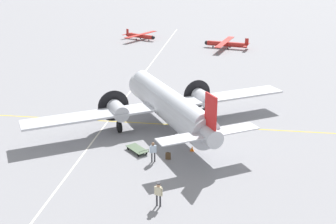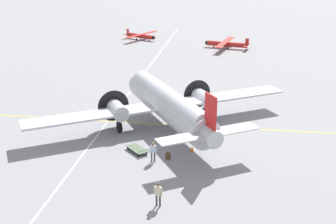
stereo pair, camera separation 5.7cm
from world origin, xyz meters
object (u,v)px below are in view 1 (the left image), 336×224
at_px(airliner_main, 166,103).
at_px(traffic_cone, 192,149).
at_px(light_aircraft_distant, 226,44).
at_px(crew_foreground, 158,192).
at_px(light_aircraft_taxiing, 141,36).
at_px(passenger_boarding, 153,150).
at_px(baggage_cart, 137,149).
at_px(suitcase_near_door, 168,156).

xyz_separation_m(airliner_main, traffic_cone, (3.07, -5.08, -2.42)).
distance_m(airliner_main, light_aircraft_distant, 39.83).
distance_m(crew_foreground, light_aircraft_taxiing, 61.23).
distance_m(crew_foreground, light_aircraft_distant, 53.72).
bearing_deg(traffic_cone, passenger_boarding, -139.76).
distance_m(baggage_cart, light_aircraft_distant, 45.97).
height_order(airliner_main, crew_foreground, airliner_main).
height_order(suitcase_near_door, light_aircraft_taxiing, light_aircraft_taxiing).
bearing_deg(light_aircraft_distant, traffic_cone, 99.60).
bearing_deg(light_aircraft_distant, airliner_main, 94.81).
relative_size(suitcase_near_door, light_aircraft_distant, 0.06).
relative_size(crew_foreground, baggage_cart, 0.78).
xyz_separation_m(crew_foreground, traffic_cone, (1.51, 9.08, -0.94)).
bearing_deg(baggage_cart, crew_foreground, 157.30).
bearing_deg(light_aircraft_taxiing, suitcase_near_door, -50.40).
xyz_separation_m(baggage_cart, light_aircraft_taxiing, (-10.35, 51.54, 0.53)).
xyz_separation_m(airliner_main, light_aircraft_distant, (5.30, 39.44, -1.76)).
xyz_separation_m(crew_foreground, light_aircraft_distant, (3.74, 53.59, -0.28)).
bearing_deg(passenger_boarding, baggage_cart, -68.98).
relative_size(suitcase_near_door, light_aircraft_taxiing, 0.07).
relative_size(passenger_boarding, traffic_cone, 3.92).
xyz_separation_m(airliner_main, light_aircraft_taxiing, (-12.05, 45.54, -1.82)).
xyz_separation_m(passenger_boarding, light_aircraft_taxiing, (-12.09, 53.19, -0.29)).
distance_m(baggage_cart, light_aircraft_taxiing, 52.57).
relative_size(light_aircraft_taxiing, traffic_cone, 20.30).
relative_size(suitcase_near_door, baggage_cart, 0.28).
distance_m(passenger_boarding, light_aircraft_taxiing, 54.55).
distance_m(airliner_main, passenger_boarding, 7.80).
relative_size(passenger_boarding, baggage_cart, 0.76).
bearing_deg(airliner_main, passenger_boarding, 148.60).
xyz_separation_m(light_aircraft_distant, traffic_cone, (-2.23, -44.52, -0.65)).
distance_m(baggage_cart, traffic_cone, 4.86).
bearing_deg(passenger_boarding, light_aircraft_taxiing, -102.66).
xyz_separation_m(crew_foreground, light_aircraft_taxiing, (-13.62, 59.70, -0.34)).
relative_size(crew_foreground, passenger_boarding, 1.02).
distance_m(suitcase_near_door, traffic_cone, 2.71).
height_order(passenger_boarding, suitcase_near_door, passenger_boarding).
distance_m(airliner_main, light_aircraft_taxiing, 47.15).
xyz_separation_m(passenger_boarding, light_aircraft_distant, (5.27, 47.09, -0.23)).
xyz_separation_m(baggage_cart, light_aircraft_distant, (7.00, 45.43, 0.58)).
relative_size(airliner_main, light_aircraft_taxiing, 2.68).
bearing_deg(crew_foreground, baggage_cart, 126.45).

